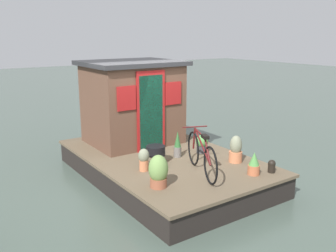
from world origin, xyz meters
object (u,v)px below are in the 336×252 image
at_px(bicycle, 201,154).
at_px(potted_plant_basil, 178,145).
at_px(houseboat_cabin, 133,102).
at_px(potted_plant_geranium, 158,171).
at_px(potted_plant_fern, 254,164).
at_px(mooring_bollard, 272,166).
at_px(potted_plant_rosemary, 144,159).
at_px(charcoal_grill, 156,151).
at_px(potted_plant_ivy, 202,143).
at_px(potted_plant_sage, 236,150).

height_order(bicycle, potted_plant_basil, bicycle).
height_order(houseboat_cabin, potted_plant_geranium, houseboat_cabin).
relative_size(potted_plant_fern, mooring_bollard, 1.73).
height_order(bicycle, potted_plant_geranium, bicycle).
height_order(houseboat_cabin, bicycle, houseboat_cabin).
height_order(potted_plant_rosemary, charcoal_grill, potted_plant_rosemary).
relative_size(potted_plant_ivy, mooring_bollard, 1.59).
bearing_deg(potted_plant_geranium, mooring_bollard, -106.54).
bearing_deg(potted_plant_rosemary, mooring_bollard, -126.68).
xyz_separation_m(potted_plant_ivy, potted_plant_fern, (-1.59, 0.06, -0.00)).
distance_m(charcoal_grill, mooring_bollard, 2.29).
bearing_deg(potted_plant_basil, houseboat_cabin, 7.58).
distance_m(potted_plant_rosemary, charcoal_grill, 0.47).
bearing_deg(charcoal_grill, potted_plant_ivy, -88.67).
xyz_separation_m(potted_plant_fern, potted_plant_sage, (0.71, -0.22, 0.05)).
bearing_deg(bicycle, houseboat_cabin, -0.06).
bearing_deg(charcoal_grill, potted_plant_basil, -81.98).
bearing_deg(charcoal_grill, houseboat_cabin, -13.83).
xyz_separation_m(houseboat_cabin, potted_plant_fern, (-3.21, -0.78, -0.79)).
xyz_separation_m(bicycle, charcoal_grill, (0.96, 0.40, -0.12)).
xyz_separation_m(bicycle, potted_plant_sage, (0.11, -1.00, -0.12)).
xyz_separation_m(potted_plant_basil, potted_plant_ivy, (-0.06, -0.63, -0.06)).
distance_m(houseboat_cabin, potted_plant_rosemary, 2.17).
distance_m(bicycle, potted_plant_ivy, 1.31).
relative_size(potted_plant_rosemary, potted_plant_geranium, 0.77).
relative_size(potted_plant_basil, potted_plant_rosemary, 1.28).
height_order(potted_plant_basil, potted_plant_rosemary, potted_plant_basil).
bearing_deg(potted_plant_sage, potted_plant_fern, 162.45).
relative_size(bicycle, potted_plant_geranium, 2.78).
distance_m(bicycle, potted_plant_basil, 1.07).
height_order(potted_plant_ivy, potted_plant_sage, potted_plant_sage).
xyz_separation_m(bicycle, potted_plant_basil, (1.05, -0.21, -0.11)).
bearing_deg(potted_plant_ivy, charcoal_grill, 91.33).
height_order(houseboat_cabin, potted_plant_fern, houseboat_cabin).
xyz_separation_m(potted_plant_basil, mooring_bollard, (-1.77, -0.93, -0.14)).
distance_m(potted_plant_rosemary, mooring_bollard, 2.45).
xyz_separation_m(potted_plant_ivy, mooring_bollard, (-1.71, -0.31, -0.08)).
xyz_separation_m(potted_plant_rosemary, potted_plant_geranium, (-0.82, 0.20, 0.05)).
relative_size(potted_plant_ivy, potted_plant_sage, 0.71).
bearing_deg(potted_plant_rosemary, potted_plant_ivy, -81.37).
xyz_separation_m(potted_plant_basil, charcoal_grill, (-0.09, 0.61, -0.01)).
bearing_deg(potted_plant_ivy, houseboat_cabin, 27.30).
height_order(potted_plant_basil, charcoal_grill, potted_plant_basil).
height_order(houseboat_cabin, potted_plant_basil, houseboat_cabin).
distance_m(potted_plant_fern, potted_plant_sage, 0.75).
height_order(houseboat_cabin, mooring_bollard, houseboat_cabin).
bearing_deg(potted_plant_rosemary, potted_plant_fern, -130.06).
bearing_deg(potted_plant_geranium, houseboat_cabin, -20.76).
bearing_deg(potted_plant_sage, houseboat_cabin, 21.83).
bearing_deg(potted_plant_basil, charcoal_grill, 98.02).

